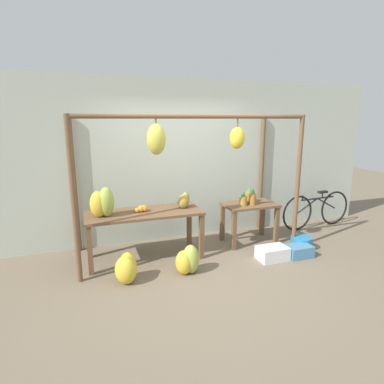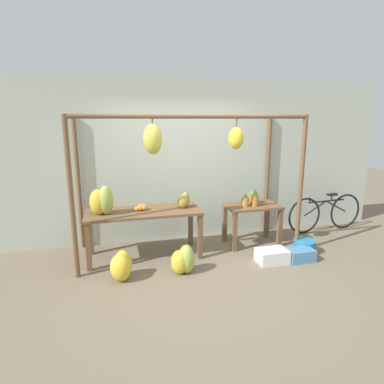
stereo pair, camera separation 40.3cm
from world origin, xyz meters
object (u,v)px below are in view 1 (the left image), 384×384
banana_pile_ground_right (188,261)px  fruit_crate_white (272,253)px  orange_pile (142,209)px  banana_pile_ground_left (126,269)px  pineapple_cluster (249,197)px  fruit_crate_purple (298,251)px  papaya_pile (184,201)px  parked_bicycle (317,210)px  blue_bucket (301,243)px  banana_pile_on_table (103,203)px

banana_pile_ground_right → fruit_crate_white: banana_pile_ground_right is taller
orange_pile → banana_pile_ground_left: bearing=-116.6°
pineapple_cluster → banana_pile_ground_left: pineapple_cluster is taller
orange_pile → banana_pile_ground_right: size_ratio=0.46×
fruit_crate_white → fruit_crate_purple: 0.45m
banana_pile_ground_right → fruit_crate_purple: bearing=-1.2°
banana_pile_ground_left → papaya_pile: (1.03, 0.69, 0.67)m
orange_pile → banana_pile_ground_right: orange_pile is taller
parked_bicycle → banana_pile_ground_left: bearing=-165.6°
banana_pile_ground_left → banana_pile_ground_right: bearing=-2.7°
parked_bicycle → fruit_crate_purple: size_ratio=4.03×
pineapple_cluster → fruit_crate_white: bearing=-88.5°
fruit_crate_white → papaya_pile: papaya_pile is taller
banana_pile_ground_left → parked_bicycle: (3.89, 1.00, 0.18)m
banana_pile_ground_right → blue_bucket: banana_pile_ground_right is taller
blue_bucket → banana_pile_ground_right: bearing=-174.7°
fruit_crate_white → blue_bucket: bearing=15.3°
parked_bicycle → pineapple_cluster: bearing=-171.3°
banana_pile_ground_left → banana_pile_ground_right: (0.84, -0.04, 0.01)m
banana_pile_ground_right → parked_bicycle: size_ratio=0.25×
banana_pile_on_table → fruit_crate_purple: size_ratio=1.06×
pineapple_cluster → banana_pile_ground_left: size_ratio=0.80×
banana_pile_ground_left → pineapple_cluster: bearing=18.5°
pineapple_cluster → fruit_crate_white: (0.02, -0.77, -0.72)m
orange_pile → papaya_pile: (0.67, -0.01, 0.07)m
parked_bicycle → papaya_pile: 2.92m
banana_pile_ground_left → blue_bucket: size_ratio=1.22×
fruit_crate_white → parked_bicycle: 1.98m
fruit_crate_white → fruit_crate_purple: size_ratio=1.11×
orange_pile → fruit_crate_purple: (2.32, -0.78, -0.70)m
banana_pile_on_table → papaya_pile: 1.25m
banana_pile_on_table → banana_pile_ground_right: bearing=-31.9°
banana_pile_on_table → fruit_crate_white: size_ratio=0.95×
orange_pile → banana_pile_ground_left: 0.99m
orange_pile → banana_pile_ground_right: (0.49, -0.75, -0.60)m
banana_pile_on_table → fruit_crate_purple: bearing=-13.6°
fruit_crate_white → blue_bucket: (0.67, 0.18, 0.01)m
papaya_pile → banana_pile_ground_left: bearing=-146.0°
blue_bucket → orange_pile: bearing=167.7°
fruit_crate_white → fruit_crate_purple: bearing=-5.7°
orange_pile → papaya_pile: size_ratio=0.77×
blue_bucket → papaya_pile: 2.08m
pineapple_cluster → papaya_pile: size_ratio=1.34×
papaya_pile → parked_bicycle: bearing=6.1°
fruit_crate_purple → blue_bucket: bearing=45.7°
blue_bucket → parked_bicycle: bearing=40.4°
banana_pile_ground_left → papaya_pile: size_ratio=1.68×
parked_bicycle → orange_pile: bearing=-175.3°
blue_bucket → banana_pile_ground_left: bearing=-177.0°
parked_bicycle → papaya_pile: papaya_pile is taller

